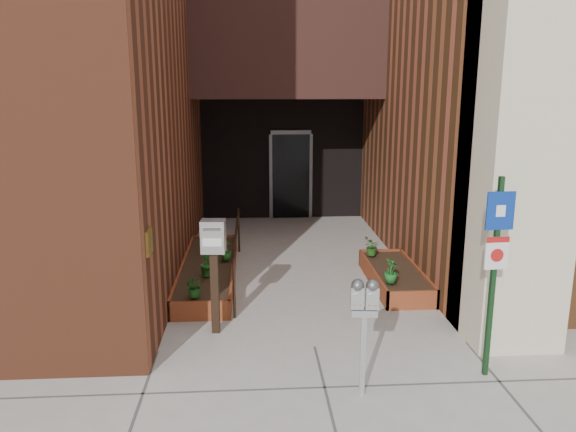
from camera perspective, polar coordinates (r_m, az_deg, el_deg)
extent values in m
plane|color=#9E9991|center=(7.42, 2.72, -13.14)|extent=(80.00, 80.00, 0.00)
cube|color=brown|center=(14.39, -26.50, 18.72)|extent=(8.00, 14.60, 10.00)
cube|color=brown|center=(15.43, 23.63, 18.53)|extent=(8.00, 13.70, 10.00)
cube|color=beige|center=(7.65, 22.13, 4.04)|extent=(1.10, 1.20, 4.40)
cube|color=black|center=(12.65, -0.23, 16.43)|extent=(4.20, 2.00, 2.00)
cube|color=black|center=(14.14, -0.58, 5.94)|extent=(4.00, 0.30, 3.00)
cube|color=black|center=(14.04, 0.29, 4.03)|extent=(0.90, 0.06, 2.10)
cube|color=#B79338|center=(6.76, -13.97, -2.56)|extent=(0.04, 0.30, 0.30)
cube|color=brown|center=(8.19, -9.00, -9.52)|extent=(0.90, 0.04, 0.30)
cube|color=brown|center=(11.54, -7.46, -2.69)|extent=(0.90, 0.04, 0.30)
cube|color=brown|center=(9.89, -10.59, -5.53)|extent=(0.04, 3.60, 0.30)
cube|color=brown|center=(9.82, -5.58, -5.50)|extent=(0.04, 3.60, 0.30)
cube|color=black|center=(9.85, -8.09, -5.63)|extent=(0.82, 3.52, 0.26)
cube|color=brown|center=(8.67, 12.57, -8.36)|extent=(0.80, 0.04, 0.30)
cube|color=brown|center=(10.64, 9.36, -4.14)|extent=(0.80, 0.04, 0.30)
cube|color=brown|center=(9.56, 8.57, -6.13)|extent=(0.04, 2.20, 0.30)
cube|color=brown|center=(9.74, 12.97, -5.94)|extent=(0.04, 2.20, 0.30)
cube|color=black|center=(9.65, 10.79, -6.15)|extent=(0.72, 2.12, 0.26)
cylinder|color=black|center=(8.12, -5.49, -7.33)|extent=(0.04, 0.04, 0.90)
cylinder|color=black|center=(11.27, -5.02, -1.44)|extent=(0.04, 0.04, 0.90)
cylinder|color=black|center=(9.56, -5.27, -1.44)|extent=(0.04, 3.30, 0.04)
cube|color=#ABABAD|center=(6.25, 7.60, -13.86)|extent=(0.06, 0.06, 0.91)
cube|color=#ABABAD|center=(6.05, 7.75, -9.68)|extent=(0.28, 0.14, 0.07)
cube|color=#ABABAD|center=(5.98, 7.05, -8.24)|extent=(0.15, 0.10, 0.24)
sphere|color=#59595B|center=(5.93, 7.09, -7.00)|extent=(0.14, 0.14, 0.14)
cube|color=white|center=(5.93, 7.09, -8.24)|extent=(0.08, 0.01, 0.05)
cube|color=#B21414|center=(5.95, 7.07, -8.89)|extent=(0.08, 0.01, 0.03)
cube|color=#ABABAD|center=(5.99, 8.54, -8.22)|extent=(0.15, 0.10, 0.24)
sphere|color=#59595B|center=(5.94, 8.59, -6.99)|extent=(0.14, 0.14, 0.14)
cube|color=white|center=(5.94, 8.60, -8.23)|extent=(0.08, 0.01, 0.05)
cube|color=#B21414|center=(5.97, 8.58, -8.88)|extent=(0.08, 0.01, 0.03)
cube|color=#123317|center=(6.71, 20.09, -6.08)|extent=(0.06, 0.06, 2.33)
cube|color=navy|center=(6.48, 20.77, 0.50)|extent=(0.32, 0.04, 0.42)
cube|color=white|center=(6.47, 20.79, 0.49)|extent=(0.11, 0.02, 0.13)
cube|color=white|center=(6.59, 20.43, -3.55)|extent=(0.27, 0.04, 0.37)
cube|color=#B21414|center=(6.55, 20.56, -2.27)|extent=(0.27, 0.03, 0.06)
cylinder|color=#B21414|center=(6.59, 20.47, -3.76)|extent=(0.15, 0.02, 0.15)
cube|color=black|center=(7.66, -7.43, -7.70)|extent=(0.11, 0.11, 1.15)
cube|color=#B2B2B4|center=(7.42, -7.61, -2.05)|extent=(0.33, 0.25, 0.44)
cube|color=#59595B|center=(7.27, -7.77, -1.35)|extent=(0.23, 0.03, 0.04)
cube|color=white|center=(7.31, -7.72, -2.69)|extent=(0.25, 0.03, 0.10)
imported|color=#195418|center=(8.25, -9.46, -7.02)|extent=(0.41, 0.41, 0.33)
imported|color=#1C5A19|center=(9.11, -8.36, -4.73)|extent=(0.25, 0.25, 0.41)
imported|color=#1C611B|center=(9.87, -6.36, -3.46)|extent=(0.26, 0.26, 0.35)
imported|color=#275518|center=(11.30, -8.56, -1.37)|extent=(0.23, 0.23, 0.35)
imported|color=#1B6021|center=(8.84, 10.43, -5.50)|extent=(0.27, 0.27, 0.38)
imported|color=#245A19|center=(8.96, 10.55, -5.43)|extent=(0.22, 0.22, 0.32)
imported|color=#205117|center=(10.15, 8.51, -3.09)|extent=(0.41, 0.41, 0.33)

